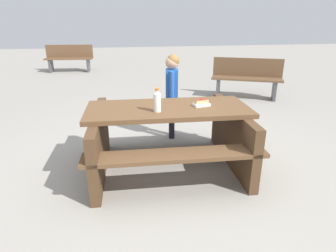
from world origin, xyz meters
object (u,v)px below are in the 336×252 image
object	(u,v)px
hotdog_tray	(202,103)
park_bench_near	(247,77)
child_in_coat	(172,86)
soda_bottle	(157,101)
picnic_table	(168,133)
park_bench_mid	(69,58)

from	to	relation	value
hotdog_tray	park_bench_near	bearing A→B (deg)	57.12
hotdog_tray	child_in_coat	bearing A→B (deg)	99.70
child_in_coat	park_bench_near	world-z (taller)	child_in_coat
park_bench_near	soda_bottle	bearing A→B (deg)	-128.40
soda_bottle	child_in_coat	distance (m)	1.12
picnic_table	park_bench_mid	distance (m)	7.26
park_bench_mid	child_in_coat	bearing A→B (deg)	-69.26
picnic_table	park_bench_mid	size ratio (longest dim) A/B	1.21
hotdog_tray	park_bench_near	world-z (taller)	park_bench_near
picnic_table	park_bench_near	size ratio (longest dim) A/B	1.21
park_bench_mid	hotdog_tray	bearing A→B (deg)	-70.68
picnic_table	park_bench_near	bearing A→B (deg)	51.98
soda_bottle	hotdog_tray	size ratio (longest dim) A/B	1.28
child_in_coat	park_bench_near	size ratio (longest dim) A/B	0.79
picnic_table	child_in_coat	bearing A→B (deg)	76.72
park_bench_near	park_bench_mid	world-z (taller)	same
soda_bottle	picnic_table	bearing A→B (deg)	44.45
picnic_table	park_bench_near	xyz separation A→B (m)	(2.26, 2.89, 0.00)
picnic_table	park_bench_near	distance (m)	3.67
soda_bottle	hotdog_tray	bearing A→B (deg)	12.68
picnic_table	hotdog_tray	bearing A→B (deg)	-3.03
picnic_table	hotdog_tray	xyz separation A→B (m)	(0.38, -0.02, 0.34)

